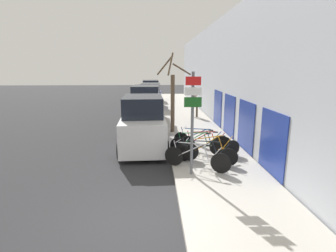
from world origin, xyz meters
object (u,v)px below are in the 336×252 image
object	(u,v)px
parked_car_3	(151,92)
street_tree	(173,98)
parked_car_0	(143,124)
parked_car_2	(151,98)
bicycle_5	(200,140)
signpost	(192,118)
bicycle_0	(196,158)
bicycle_1	(205,153)
bicycle_2	(212,149)
bicycle_4	(206,142)
parked_car_1	(146,107)
bicycle_3	(198,145)
pedestrian_near	(195,104)

from	to	relation	value
parked_car_3	street_tree	world-z (taller)	street_tree
parked_car_0	parked_car_2	xyz separation A→B (m)	(0.15, 11.20, -0.04)
parked_car_0	parked_car_3	bearing A→B (deg)	88.05
bicycle_5	signpost	bearing A→B (deg)	-170.33
bicycle_0	bicycle_5	distance (m)	2.34
bicycle_1	bicycle_2	distance (m)	0.65
bicycle_4	bicycle_5	distance (m)	0.27
parked_car_1	bicycle_4	bearing A→B (deg)	-64.22
bicycle_3	parked_car_3	bearing A→B (deg)	18.30
parked_car_0	parked_car_2	distance (m)	11.20
bicycle_1	bicycle_3	distance (m)	1.08
bicycle_3	bicycle_4	xyz separation A→B (m)	(0.42, 0.49, -0.03)
parked_car_2	parked_car_3	world-z (taller)	parked_car_3
bicycle_3	parked_car_0	xyz separation A→B (m)	(-2.28, 1.51, 0.55)
bicycle_4	street_tree	world-z (taller)	street_tree
bicycle_5	pedestrian_near	xyz separation A→B (m)	(0.89, 7.60, 0.54)
bicycle_2	parked_car_1	distance (m)	7.93
parked_car_1	bicycle_3	bearing A→B (deg)	-68.84
bicycle_4	bicycle_5	world-z (taller)	bicycle_5
bicycle_5	parked_car_0	size ratio (longest dim) A/B	0.47
bicycle_0	parked_car_3	bearing A→B (deg)	32.83
parked_car_3	pedestrian_near	size ratio (longest dim) A/B	2.74
parked_car_0	parked_car_1	distance (m)	5.36
bicycle_1	parked_car_1	bearing A→B (deg)	36.02
parked_car_2	pedestrian_near	size ratio (longest dim) A/B	2.82
bicycle_1	bicycle_3	xyz separation A→B (m)	(-0.11, 1.08, 0.01)
bicycle_5	street_tree	distance (m)	3.75
bicycle_2	parked_car_3	xyz separation A→B (m)	(-2.72, 18.95, 0.52)
bicycle_4	parked_car_0	distance (m)	2.94
street_tree	parked_car_2	bearing A→B (deg)	98.74
bicycle_0	bicycle_1	size ratio (longest dim) A/B	0.97
bicycle_5	parked_car_0	world-z (taller)	parked_car_0
bicycle_1	parked_car_2	world-z (taller)	parked_car_2
bicycle_2	bicycle_4	xyz separation A→B (m)	(-0.04, 1.03, -0.02)
bicycle_5	parked_car_1	bearing A→B (deg)	47.50
bicycle_1	street_tree	size ratio (longest dim) A/B	0.53
bicycle_0	parked_car_0	bearing A→B (deg)	59.44
signpost	pedestrian_near	bearing A→B (deg)	80.93
bicycle_1	bicycle_3	size ratio (longest dim) A/B	0.99
bicycle_2	signpost	bearing A→B (deg)	131.33
parked_car_0	street_tree	distance (m)	3.02
parked_car_0	bicycle_4	bearing A→B (deg)	-22.43
parked_car_1	parked_car_3	distance (m)	11.54
parked_car_3	pedestrian_near	xyz separation A→B (m)	(3.36, -10.16, 0.03)
bicycle_4	pedestrian_near	xyz separation A→B (m)	(0.68, 7.76, 0.57)
street_tree	parked_car_0	bearing A→B (deg)	-121.39
bicycle_2	street_tree	bearing A→B (deg)	0.74
bicycle_0	street_tree	xyz separation A→B (m)	(-0.48, 5.58, 1.48)
parked_car_3	bicycle_3	bearing A→B (deg)	-85.62
bicycle_3	bicycle_5	distance (m)	0.69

